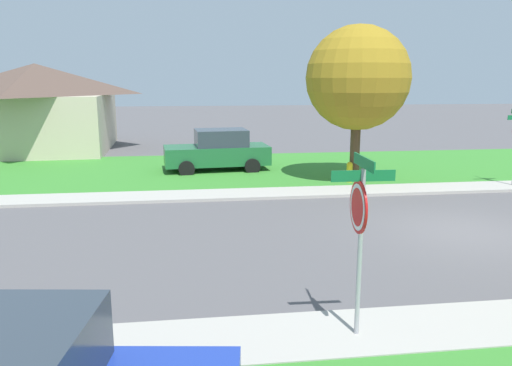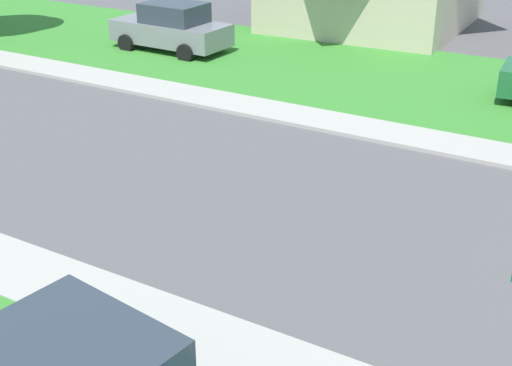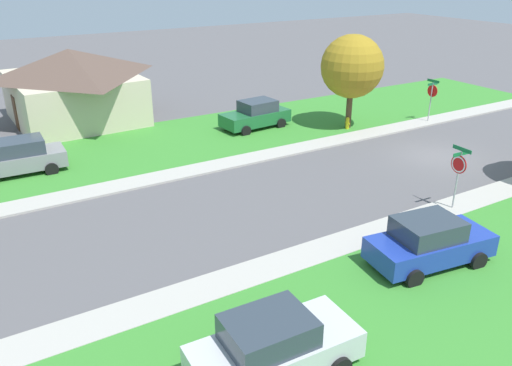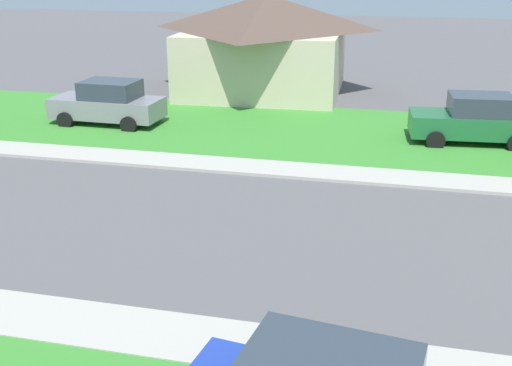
# 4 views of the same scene
# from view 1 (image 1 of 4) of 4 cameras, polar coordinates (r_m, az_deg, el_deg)

# --- Properties ---
(ground_plane) EXTENTS (120.00, 120.00, 0.00)m
(ground_plane) POSITION_cam_1_polar(r_m,az_deg,el_deg) (13.78, 22.84, -5.18)
(ground_plane) COLOR #565456
(sidewalk_east) EXTENTS (1.40, 56.00, 0.10)m
(sidewalk_east) POSITION_cam_1_polar(r_m,az_deg,el_deg) (17.25, -24.62, -1.84)
(sidewalk_east) COLOR #ADA89E
(sidewalk_east) RESTS_ON ground
(lawn_east) EXTENTS (8.00, 56.00, 0.08)m
(lawn_east) POSITION_cam_1_polar(r_m,az_deg,el_deg) (21.68, -21.06, 1.06)
(lawn_east) COLOR #38842D
(lawn_east) RESTS_ON ground
(stop_sign_far_corner) EXTENTS (0.92, 0.92, 2.77)m
(stop_sign_far_corner) POSITION_cam_1_polar(r_m,az_deg,el_deg) (7.22, 11.80, -3.97)
(stop_sign_far_corner) COLOR #9E9EA3
(stop_sign_far_corner) RESTS_ON ground
(car_green_near_corner) EXTENTS (2.32, 4.44, 1.76)m
(car_green_near_corner) POSITION_cam_1_polar(r_m,az_deg,el_deg) (20.79, -4.41, 3.72)
(car_green_near_corner) COLOR #1E6033
(car_green_near_corner) RESTS_ON ground
(tree_corner_large) EXTENTS (4.04, 3.76, 5.72)m
(tree_corner_large) POSITION_cam_1_polar(r_m,az_deg,el_deg) (18.86, 11.81, 11.33)
(tree_corner_large) COLOR #4C3823
(tree_corner_large) RESTS_ON ground
(house_right_setback) EXTENTS (9.34, 8.20, 4.60)m
(house_right_setback) POSITION_cam_1_polar(r_m,az_deg,el_deg) (29.20, -23.77, 8.09)
(house_right_setback) COLOR beige
(house_right_setback) RESTS_ON ground
(fire_hydrant) EXTENTS (0.38, 0.22, 0.83)m
(fire_hydrant) POSITION_cam_1_polar(r_m,az_deg,el_deg) (18.60, 10.68, 1.21)
(fire_hydrant) COLOR gold
(fire_hydrant) RESTS_ON ground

